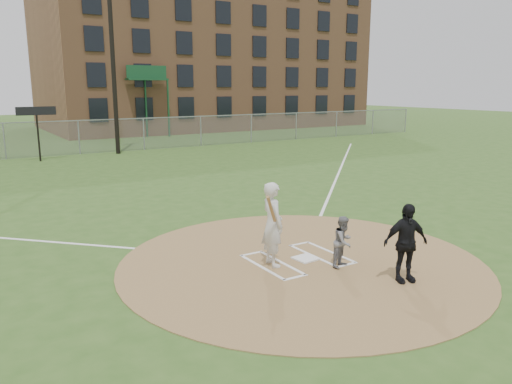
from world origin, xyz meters
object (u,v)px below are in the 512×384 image
catcher (343,242)px  umpire (406,243)px  batter_at_plate (272,224)px  home_plate (305,258)px

catcher → umpire: (0.50, -1.32, 0.25)m
catcher → batter_at_plate: (-1.30, 0.91, 0.38)m
home_plate → catcher: catcher is taller
umpire → batter_at_plate: bearing=147.0°
umpire → batter_at_plate: 2.87m
catcher → home_plate: bearing=96.6°
home_plate → catcher: 1.08m
home_plate → batter_at_plate: 1.29m
home_plate → batter_at_plate: batter_at_plate is taller
umpire → home_plate: bearing=131.4°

